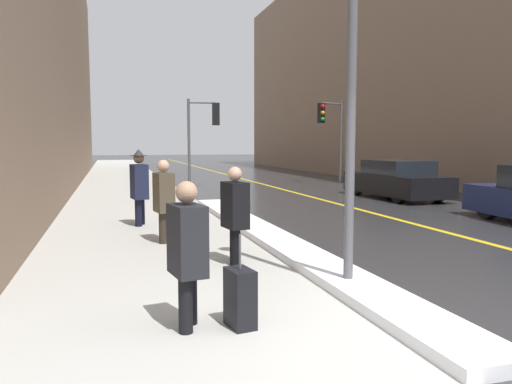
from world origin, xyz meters
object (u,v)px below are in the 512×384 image
object	(u,v)px
pedestrian_in_fedora	(139,184)
rolling_suitcase	(240,298)
parked_car_black	(396,180)
pedestrian_trailing	(164,197)
lamp_post	(353,24)
pedestrian_in_glasses	(235,211)
traffic_light_near	(206,124)
traffic_light_far	(329,123)
pedestrian_nearside	(187,248)

from	to	relation	value
pedestrian_in_fedora	rolling_suitcase	size ratio (longest dim) A/B	1.81
parked_car_black	pedestrian_trailing	bearing A→B (deg)	122.28
parked_car_black	rolling_suitcase	distance (m)	12.97
parked_car_black	rolling_suitcase	size ratio (longest dim) A/B	4.47
lamp_post	parked_car_black	size ratio (longest dim) A/B	1.31
pedestrian_in_glasses	traffic_light_near	bearing A→B (deg)	161.59
parked_car_black	pedestrian_in_glasses	bearing A→B (deg)	133.82
traffic_light_near	parked_car_black	bearing A→B (deg)	-34.95
rolling_suitcase	pedestrian_in_glasses	bearing A→B (deg)	157.58
traffic_light_near	traffic_light_far	bearing A→B (deg)	19.75
pedestrian_nearside	pedestrian_in_glasses	size ratio (longest dim) A/B	0.99
parked_car_black	pedestrian_nearside	bearing A→B (deg)	138.13
pedestrian_in_glasses	parked_car_black	world-z (taller)	pedestrian_in_glasses
pedestrian_nearside	pedestrian_in_glasses	distance (m)	2.74
pedestrian_in_glasses	pedestrian_in_fedora	world-z (taller)	pedestrian_in_fedora
traffic_light_far	pedestrian_in_fedora	xyz separation A→B (m)	(-9.15, -9.92, -1.83)
traffic_light_near	pedestrian_in_glasses	xyz separation A→B (m)	(-1.99, -12.86, -1.80)
pedestrian_nearside	rolling_suitcase	distance (m)	0.73
traffic_light_near	pedestrian_trailing	distance (m)	11.39
lamp_post	pedestrian_in_glasses	world-z (taller)	lamp_post
pedestrian_in_fedora	pedestrian_in_glasses	bearing A→B (deg)	6.63
pedestrian_in_fedora	rolling_suitcase	distance (m)	6.73
traffic_light_near	rolling_suitcase	distance (m)	15.86
parked_car_black	rolling_suitcase	bearing A→B (deg)	140.12
traffic_light_far	pedestrian_trailing	size ratio (longest dim) A/B	2.49
pedestrian_nearside	traffic_light_near	bearing A→B (deg)	159.02
lamp_post	pedestrian_nearside	xyz separation A→B (m)	(-2.16, -0.82, -2.46)
lamp_post	pedestrian_in_fedora	bearing A→B (deg)	111.37
lamp_post	traffic_light_near	bearing A→B (deg)	86.36
parked_car_black	traffic_light_near	bearing A→B (deg)	44.59
lamp_post	traffic_light_near	xyz separation A→B (m)	(0.92, 14.54, -0.65)
parked_car_black	pedestrian_in_fedora	bearing A→B (deg)	110.47
pedestrian_in_fedora	rolling_suitcase	world-z (taller)	pedestrian_in_fedora
lamp_post	pedestrian_nearside	bearing A→B (deg)	-159.17
pedestrian_in_glasses	pedestrian_in_fedora	distance (m)	4.23
pedestrian_in_fedora	traffic_light_far	bearing A→B (deg)	127.69
pedestrian_trailing	pedestrian_nearside	bearing A→B (deg)	-12.63
pedestrian_trailing	pedestrian_in_fedora	world-z (taller)	pedestrian_in_fedora
pedestrian_in_fedora	parked_car_black	size ratio (longest dim) A/B	0.41
lamp_post	parked_car_black	xyz separation A→B (m)	(6.43, 9.20, -2.67)
traffic_light_far	pedestrian_nearside	size ratio (longest dim) A/B	2.59
pedestrian_in_glasses	parked_car_black	bearing A→B (deg)	125.47
pedestrian_nearside	parked_car_black	bearing A→B (deg)	129.78
lamp_post	traffic_light_far	distance (m)	17.12
pedestrian_in_glasses	pedestrian_trailing	bearing A→B (deg)	-166.04
traffic_light_far	pedestrian_in_fedora	world-z (taller)	traffic_light_far
lamp_post	pedestrian_in_fedora	distance (m)	6.59
pedestrian_nearside	traffic_light_far	bearing A→B (deg)	141.57
traffic_light_near	parked_car_black	distance (m)	7.93
lamp_post	pedestrian_nearside	size ratio (longest dim) A/B	3.76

